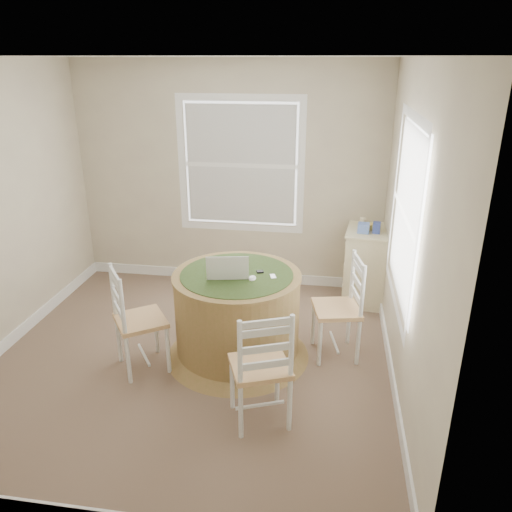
# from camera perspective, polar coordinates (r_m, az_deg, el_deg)

# --- Properties ---
(room) EXTENTS (3.64, 3.64, 2.64)m
(room) POSITION_cam_1_polar(r_m,az_deg,el_deg) (4.28, -5.42, 4.07)
(room) COLOR #7C624E
(room) RESTS_ON ground
(round_table) EXTENTS (1.32, 1.32, 0.82)m
(round_table) POSITION_cam_1_polar(r_m,az_deg,el_deg) (4.55, -2.15, -6.40)
(round_table) COLOR olive
(round_table) RESTS_ON ground
(chair_left) EXTENTS (0.57, 0.57, 0.95)m
(chair_left) POSITION_cam_1_polar(r_m,az_deg,el_deg) (4.47, -13.06, -7.12)
(chair_left) COLOR white
(chair_left) RESTS_ON ground
(chair_near) EXTENTS (0.54, 0.53, 0.95)m
(chair_near) POSITION_cam_1_polar(r_m,az_deg,el_deg) (3.77, 0.47, -12.44)
(chair_near) COLOR white
(chair_near) RESTS_ON ground
(chair_right) EXTENTS (0.48, 0.49, 0.95)m
(chair_right) POSITION_cam_1_polar(r_m,az_deg,el_deg) (4.60, 9.18, -5.94)
(chair_right) COLOR white
(chair_right) RESTS_ON ground
(laptop) EXTENTS (0.41, 0.38, 0.25)m
(laptop) POSITION_cam_1_polar(r_m,az_deg,el_deg) (4.34, -3.22, -1.91)
(laptop) COLOR white
(laptop) RESTS_ON round_table
(mouse) EXTENTS (0.09, 0.12, 0.04)m
(mouse) POSITION_cam_1_polar(r_m,az_deg,el_deg) (4.28, -0.43, -2.57)
(mouse) COLOR white
(mouse) RESTS_ON round_table
(phone) EXTENTS (0.07, 0.10, 0.02)m
(phone) POSITION_cam_1_polar(r_m,az_deg,el_deg) (4.34, 1.95, -2.39)
(phone) COLOR #B7BABF
(phone) RESTS_ON round_table
(keys) EXTENTS (0.07, 0.07, 0.02)m
(keys) POSITION_cam_1_polar(r_m,az_deg,el_deg) (4.41, 0.46, -1.87)
(keys) COLOR black
(keys) RESTS_ON round_table
(corner_chest) EXTENTS (0.54, 0.68, 0.84)m
(corner_chest) POSITION_cam_1_polar(r_m,az_deg,el_deg) (5.73, 12.43, -1.03)
(corner_chest) COLOR beige
(corner_chest) RESTS_ON ground
(tissue_box) EXTENTS (0.13, 0.13, 0.10)m
(tissue_box) POSITION_cam_1_polar(r_m,az_deg,el_deg) (5.46, 12.12, 3.13)
(tissue_box) COLOR #6387E3
(tissue_box) RESTS_ON corner_chest
(box_yellow) EXTENTS (0.16, 0.12, 0.06)m
(box_yellow) POSITION_cam_1_polar(r_m,az_deg,el_deg) (5.60, 13.37, 3.27)
(box_yellow) COLOR #F2D055
(box_yellow) RESTS_ON corner_chest
(box_blue) EXTENTS (0.09, 0.09, 0.12)m
(box_blue) POSITION_cam_1_polar(r_m,az_deg,el_deg) (5.47, 13.69, 3.13)
(box_blue) COLOR #374BA7
(box_blue) RESTS_ON corner_chest
(cup_cream) EXTENTS (0.07, 0.07, 0.09)m
(cup_cream) POSITION_cam_1_polar(r_m,az_deg,el_deg) (5.71, 12.05, 3.91)
(cup_cream) COLOR beige
(cup_cream) RESTS_ON corner_chest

